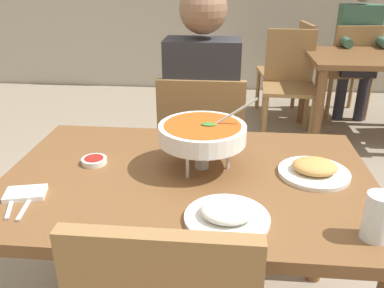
% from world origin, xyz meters
% --- Properties ---
extents(dining_table_main, '(1.25, 0.83, 0.73)m').
position_xyz_m(dining_table_main, '(0.00, 0.00, 0.62)').
color(dining_table_main, brown).
rests_on(dining_table_main, ground_plane).
extents(chair_diner_main, '(0.44, 0.44, 0.90)m').
position_xyz_m(chair_diner_main, '(-0.00, 0.70, 0.51)').
color(chair_diner_main, olive).
rests_on(chair_diner_main, ground_plane).
extents(diner_main, '(0.40, 0.45, 1.31)m').
position_xyz_m(diner_main, '(0.00, 0.73, 0.75)').
color(diner_main, '#2D2D38').
rests_on(diner_main, ground_plane).
extents(curry_bowl, '(0.33, 0.30, 0.26)m').
position_xyz_m(curry_bowl, '(0.04, 0.06, 0.85)').
color(curry_bowl, silver).
rests_on(curry_bowl, dining_table_main).
extents(rice_plate, '(0.24, 0.24, 0.06)m').
position_xyz_m(rice_plate, '(0.14, -0.26, 0.75)').
color(rice_plate, white).
rests_on(rice_plate, dining_table_main).
extents(appetizer_plate, '(0.24, 0.24, 0.06)m').
position_xyz_m(appetizer_plate, '(0.43, 0.04, 0.75)').
color(appetizer_plate, white).
rests_on(appetizer_plate, dining_table_main).
extents(sauce_dish, '(0.09, 0.09, 0.02)m').
position_xyz_m(sauce_dish, '(-0.35, 0.06, 0.74)').
color(sauce_dish, white).
rests_on(sauce_dish, dining_table_main).
extents(napkin_folded, '(0.14, 0.11, 0.02)m').
position_xyz_m(napkin_folded, '(-0.49, -0.18, 0.73)').
color(napkin_folded, white).
rests_on(napkin_folded, dining_table_main).
extents(fork_utensil, '(0.07, 0.16, 0.01)m').
position_xyz_m(fork_utensil, '(-0.51, -0.23, 0.73)').
color(fork_utensil, silver).
rests_on(fork_utensil, dining_table_main).
extents(spoon_utensil, '(0.04, 0.17, 0.01)m').
position_xyz_m(spoon_utensil, '(-0.46, -0.23, 0.73)').
color(spoon_utensil, silver).
rests_on(spoon_utensil, dining_table_main).
extents(drink_glass, '(0.07, 0.07, 0.13)m').
position_xyz_m(drink_glass, '(0.52, -0.30, 0.78)').
color(drink_glass, silver).
rests_on(drink_glass, dining_table_main).
extents(dining_table_far, '(1.00, 0.80, 0.73)m').
position_xyz_m(dining_table_far, '(1.27, 2.16, 0.60)').
color(dining_table_far, brown).
rests_on(dining_table_far, ground_plane).
extents(chair_bg_middle, '(0.49, 0.49, 0.90)m').
position_xyz_m(chair_bg_middle, '(1.27, 2.70, 0.51)').
color(chair_bg_middle, olive).
rests_on(chair_bg_middle, ground_plane).
extents(chair_bg_right, '(0.49, 0.49, 0.90)m').
position_xyz_m(chair_bg_right, '(0.74, 2.74, 0.51)').
color(chair_bg_right, olive).
rests_on(chair_bg_right, ground_plane).
extents(chair_bg_corner, '(0.46, 0.46, 0.90)m').
position_xyz_m(chair_bg_corner, '(0.64, 2.23, 0.51)').
color(chair_bg_corner, olive).
rests_on(chair_bg_corner, ground_plane).
extents(patron_bg_middle, '(0.40, 0.45, 1.31)m').
position_xyz_m(patron_bg_middle, '(1.31, 2.71, 0.75)').
color(patron_bg_middle, '#2D2D38').
rests_on(patron_bg_middle, ground_plane).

